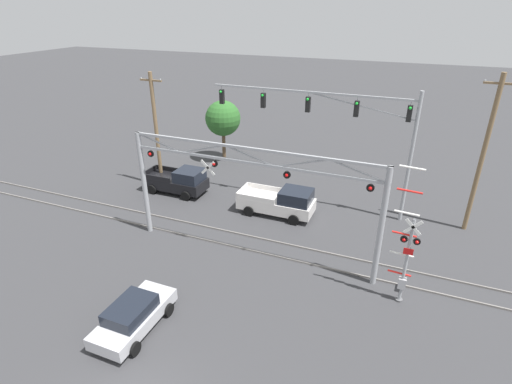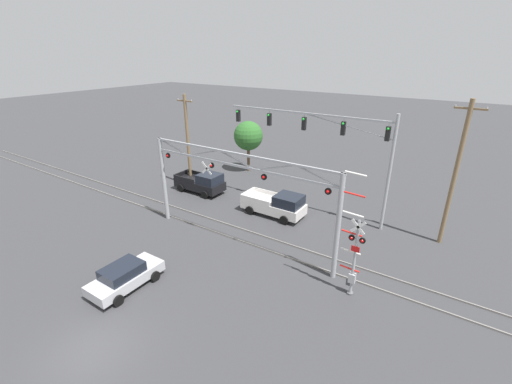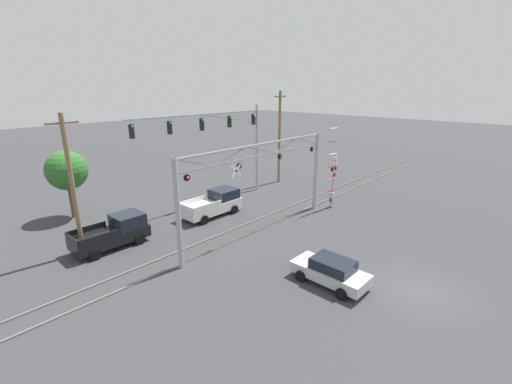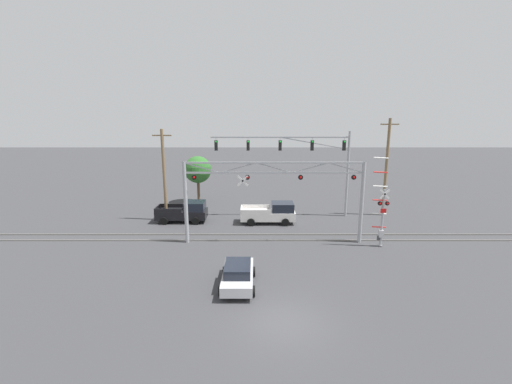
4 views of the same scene
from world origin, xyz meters
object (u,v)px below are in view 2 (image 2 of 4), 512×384
(crossing_signal_mast, at_px, (354,256))
(background_tree_beyond_span, at_px, (248,136))
(pickup_truck_lead, at_px, (277,205))
(utility_pole_left, at_px, (188,141))
(utility_pole_right, at_px, (455,174))
(traffic_signal_span, at_px, (338,141))
(crossing_gantry, at_px, (237,186))
(sedan_waiting, at_px, (125,276))
(pickup_truck_following, at_px, (202,183))

(crossing_signal_mast, height_order, background_tree_beyond_span, crossing_signal_mast)
(pickup_truck_lead, relative_size, background_tree_beyond_span, 0.94)
(crossing_signal_mast, xyz_separation_m, pickup_truck_lead, (-8.22, 6.15, -1.47))
(utility_pole_left, distance_m, utility_pole_right, 22.01)
(traffic_signal_span, xyz_separation_m, utility_pole_left, (-14.06, -1.41, -1.65))
(crossing_gantry, xyz_separation_m, traffic_signal_span, (3.85, 7.56, 1.90))
(sedan_waiting, xyz_separation_m, utility_pole_left, (-7.74, 13.50, 3.82))
(sedan_waiting, bearing_deg, background_tree_beyond_span, 105.51)
(utility_pole_right, bearing_deg, pickup_truck_lead, -167.09)
(pickup_truck_following, bearing_deg, background_tree_beyond_span, 89.28)
(crossing_signal_mast, xyz_separation_m, utility_pole_right, (3.44, 8.82, 2.63))
(crossing_signal_mast, distance_m, background_tree_beyond_span, 21.75)
(utility_pole_left, bearing_deg, background_tree_beyond_span, 73.93)
(sedan_waiting, bearing_deg, traffic_signal_span, 67.03)
(crossing_signal_mast, xyz_separation_m, traffic_signal_span, (-4.44, 8.49, 3.78))
(pickup_truck_following, xyz_separation_m, utility_pole_left, (-1.94, 0.52, 3.60))
(sedan_waiting, relative_size, utility_pole_left, 0.47)
(sedan_waiting, bearing_deg, pickup_truck_lead, 78.57)
(pickup_truck_lead, bearing_deg, traffic_signal_span, 31.78)
(traffic_signal_span, bearing_deg, pickup_truck_following, -170.94)
(pickup_truck_lead, xyz_separation_m, utility_pole_right, (11.66, 2.67, 4.10))
(crossing_signal_mast, height_order, traffic_signal_span, traffic_signal_span)
(pickup_truck_following, relative_size, utility_pole_right, 0.49)
(background_tree_beyond_span, bearing_deg, pickup_truck_lead, -44.08)
(utility_pole_right, bearing_deg, traffic_signal_span, -177.60)
(utility_pole_left, xyz_separation_m, background_tree_beyond_span, (2.03, 7.05, -0.65))
(crossing_signal_mast, height_order, pickup_truck_following, crossing_signal_mast)
(pickup_truck_lead, xyz_separation_m, sedan_waiting, (-2.54, -12.57, -0.22))
(pickup_truck_lead, bearing_deg, utility_pole_right, 12.91)
(crossing_signal_mast, bearing_deg, crossing_gantry, 173.56)
(pickup_truck_following, distance_m, background_tree_beyond_span, 8.13)
(crossing_gantry, relative_size, pickup_truck_following, 2.97)
(sedan_waiting, xyz_separation_m, background_tree_beyond_span, (-5.70, 20.56, 3.17))
(sedan_waiting, height_order, utility_pole_right, utility_pole_right)
(background_tree_beyond_span, bearing_deg, crossing_signal_mast, -40.65)
(crossing_gantry, relative_size, utility_pole_right, 1.45)
(sedan_waiting, bearing_deg, utility_pole_left, 119.81)
(traffic_signal_span, bearing_deg, crossing_gantry, -117.01)
(utility_pole_right, bearing_deg, crossing_gantry, -146.08)
(pickup_truck_lead, bearing_deg, pickup_truck_following, 177.19)
(crossing_signal_mast, xyz_separation_m, utility_pole_left, (-18.49, 7.08, 2.13))
(crossing_gantry, distance_m, background_tree_beyond_span, 15.53)
(pickup_truck_lead, height_order, utility_pole_left, utility_pole_left)
(crossing_gantry, height_order, background_tree_beyond_span, crossing_gantry)
(pickup_truck_lead, xyz_separation_m, pickup_truck_following, (-8.34, 0.41, -0.00))
(crossing_signal_mast, bearing_deg, pickup_truck_following, 158.39)
(crossing_gantry, xyz_separation_m, background_tree_beyond_span, (-8.17, 13.20, -0.39))
(traffic_signal_span, relative_size, pickup_truck_following, 2.86)
(utility_pole_left, bearing_deg, utility_pole_right, 4.54)
(crossing_gantry, bearing_deg, background_tree_beyond_span, 121.77)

